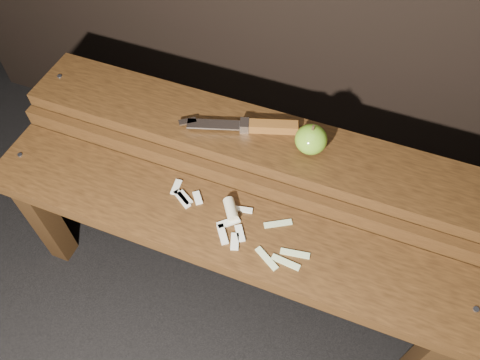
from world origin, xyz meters
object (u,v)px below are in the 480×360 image
(bench_front_tier, at_px, (222,242))
(apple, at_px, (311,139))
(bench_rear_tier, at_px, (255,157))
(knife, at_px, (258,126))

(bench_front_tier, height_order, apple, apple)
(bench_rear_tier, xyz_separation_m, knife, (-0.00, 0.02, 0.10))
(apple, bearing_deg, bench_rear_tier, -178.13)
(knife, bearing_deg, apple, -5.75)
(apple, xyz_separation_m, knife, (-0.13, 0.01, -0.02))
(bench_front_tier, height_order, knife, knife)
(bench_front_tier, distance_m, bench_rear_tier, 0.23)
(bench_rear_tier, xyz_separation_m, apple, (0.13, 0.00, 0.12))
(bench_front_tier, distance_m, apple, 0.32)
(bench_rear_tier, height_order, apple, apple)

